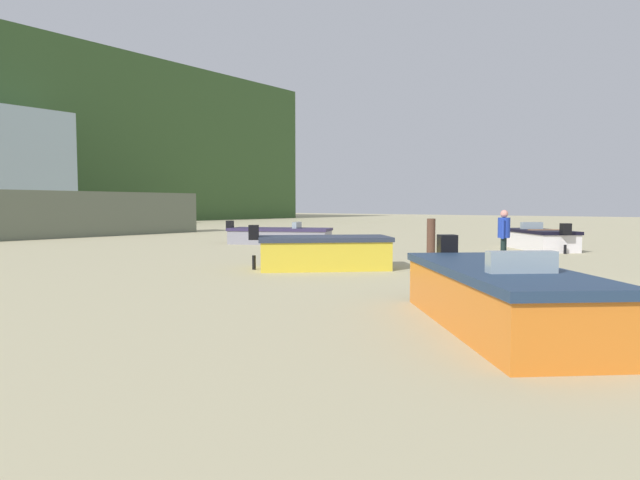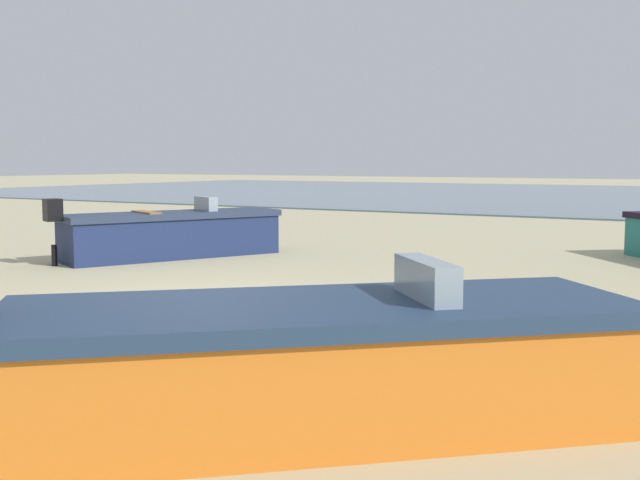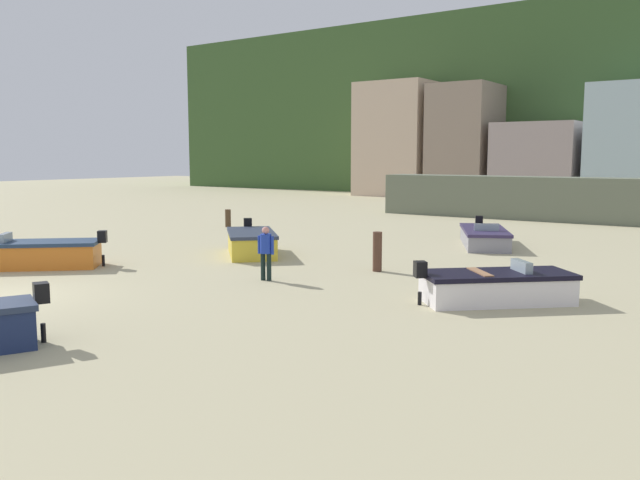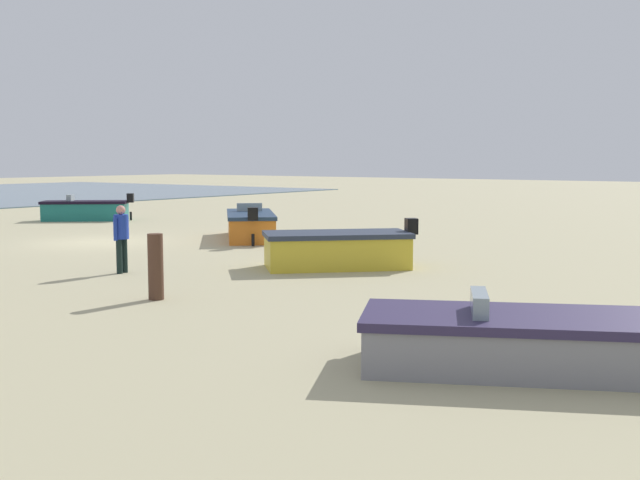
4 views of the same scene
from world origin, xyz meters
TOP-DOWN VIEW (x-y plane):
  - headland_hill at (0.00, 66.00)m, footprint 90.00×32.00m
  - harbor_pier at (3.24, 30.00)m, footprint 15.81×2.40m
  - townhouse_far_left at (-13.55, 46.55)m, footprint 6.89×5.09m
  - townhouse_centre_left at (-6.86, 47.38)m, footprint 5.24×6.77m
  - townhouse_right at (-0.18, 46.85)m, footprint 6.77×5.69m
  - townhouse_far_right at (7.45, 46.68)m, footprint 7.16×5.36m
  - boat_yellow_0 at (0.37, 9.64)m, footprint 3.73×3.73m
  - boat_grey_2 at (6.62, 17.11)m, footprint 3.59×4.84m
  - boat_white_4 at (10.83, 7.01)m, footprint 3.81×3.69m
  - boat_orange_5 at (-3.75, 3.21)m, footprint 4.30×4.15m
  - mooring_post_near_water at (6.04, 9.28)m, footprint 0.30×0.30m
  - mooring_post_mid_beach at (-7.17, 16.45)m, footprint 0.30×0.30m
  - beach_walker_foreground at (4.12, 5.99)m, footprint 0.54×0.41m

SIDE VIEW (x-z plane):
  - boat_grey_2 at x=6.62m, z-range -0.15..0.89m
  - boat_white_4 at x=10.83m, z-range -0.14..0.96m
  - boat_yellow_0 at x=0.37m, z-range -0.15..1.06m
  - boat_orange_5 at x=-3.75m, z-range -0.15..1.06m
  - mooring_post_mid_beach at x=-7.17m, z-range 0.00..0.93m
  - mooring_post_near_water at x=6.04m, z-range 0.00..1.28m
  - beach_walker_foreground at x=4.12m, z-range 0.14..1.76m
  - harbor_pier at x=3.24m, z-range 0.00..2.52m
  - townhouse_right at x=-0.18m, z-range 0.00..6.49m
  - townhouse_far_right at x=7.45m, z-range 0.00..9.27m
  - townhouse_centre_left at x=-6.86m, z-range 0.00..10.02m
  - townhouse_far_left at x=-13.55m, z-range 0.00..10.60m
  - headland_hill at x=0.00m, z-range 0.00..17.25m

